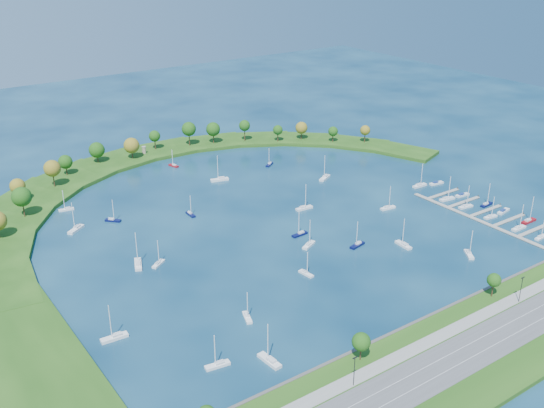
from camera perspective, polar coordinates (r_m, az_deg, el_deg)
ground at (r=301.48m, az=-0.23°, el=-1.22°), size 700.00×700.00×0.00m
south_shoreline at (r=224.72m, az=18.42°, el=-11.66°), size 420.00×43.10×11.60m
breakwater at (r=320.23m, az=-12.10°, el=-0.05°), size 286.74×247.64×2.00m
breakwater_trees at (r=357.38m, az=-12.06°, el=4.12°), size 243.61×91.10×15.06m
harbor_tower at (r=389.74m, az=-11.40°, el=4.78°), size 2.60×2.60×4.33m
dock_system at (r=317.98m, az=19.03°, el=-1.16°), size 24.28×82.00×1.60m
moored_boat_0 at (r=276.80m, az=7.66°, el=-3.61°), size 8.43×3.93×11.95m
moored_boat_1 at (r=264.64m, az=-11.92°, el=-5.25°), size 6.25×10.17×14.48m
moored_boat_2 at (r=226.52m, az=-2.24°, el=-10.03°), size 4.48×7.73×10.97m
moored_boat_3 at (r=310.41m, az=2.89°, el=-0.31°), size 8.94×2.98×12.95m
moored_boat_4 at (r=279.33m, az=17.24°, el=-4.26°), size 6.52×7.92×11.90m
moored_boat_5 at (r=253.07m, az=3.07°, el=-6.17°), size 2.77×7.20×10.32m
moored_boat_6 at (r=301.81m, az=-17.16°, el=-2.11°), size 9.29×7.82×14.06m
moored_boat_7 at (r=346.77m, az=-4.71°, el=2.25°), size 10.26×5.12×14.53m
moored_boat_8 at (r=280.15m, az=11.71°, el=-3.56°), size 3.18×8.85×12.74m
moored_boat_9 at (r=274.82m, az=3.32°, el=-3.63°), size 8.52×5.67×12.23m
moored_boat_10 at (r=349.36m, az=4.75°, el=2.41°), size 9.61×6.74×13.91m
moored_boat_11 at (r=306.07m, az=-7.32°, el=-0.86°), size 2.09×7.04×10.30m
moored_boat_12 at (r=371.18m, az=-8.82°, el=3.47°), size 3.84×7.06×9.99m
moored_boat_13 at (r=368.70m, az=-0.23°, el=3.62°), size 7.10×5.66×10.57m
moored_boat_14 at (r=284.12m, az=2.51°, el=-2.66°), size 8.02×2.75×11.59m
moored_boat_15 at (r=205.27m, az=-4.90°, el=-14.11°), size 8.34×3.45×11.90m
moored_boat_16 at (r=306.46m, az=-14.08°, el=-1.37°), size 6.75×6.81×11.01m
moored_boat_17 at (r=315.44m, az=10.34°, el=-0.29°), size 8.28×3.18×11.87m
moored_boat_18 at (r=206.16m, az=-0.22°, el=-13.80°), size 3.37×9.61×13.87m
moored_boat_19 at (r=222.51m, az=-13.94°, el=-11.47°), size 9.32×3.12×13.49m
moored_boat_20 at (r=324.61m, az=-17.96°, el=-0.41°), size 7.49×3.31×10.65m
moored_boat_21 at (r=263.77m, az=-10.15°, el=-5.23°), size 7.22×5.82×10.79m
docked_boat_0 at (r=305.29m, az=22.95°, el=-2.71°), size 7.27×2.63×10.46m
docked_boat_2 at (r=310.47m, az=21.25°, el=-1.98°), size 8.30×2.40×12.16m
docked_boat_3 at (r=319.67m, az=22.03°, el=-1.37°), size 8.72×2.58×12.76m
docked_boat_4 at (r=318.17m, az=19.01°, el=-1.04°), size 7.47×2.76×10.73m
docked_boat_5 at (r=326.54m, az=20.03°, el=-0.60°), size 8.83×3.81×1.74m
docked_boat_6 at (r=325.97m, az=16.97°, el=-0.17°), size 8.08×3.19×11.56m
docked_boat_7 at (r=331.60m, az=18.68°, el=0.01°), size 8.03×2.97×11.54m
docked_boat_8 at (r=332.51m, az=15.42°, el=0.49°), size 8.87×3.47×12.69m
docked_boat_9 at (r=339.81m, az=16.68°, el=0.78°), size 8.29×3.02×1.66m
docked_boat_10 at (r=346.45m, az=13.10°, el=1.67°), size 8.72×2.50×12.79m
docked_boat_11 at (r=352.08m, az=14.51°, el=1.83°), size 8.55×3.33×1.70m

